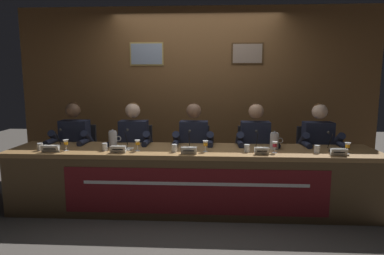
{
  "coord_description": "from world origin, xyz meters",
  "views": [
    {
      "loc": [
        0.2,
        -3.7,
        1.53
      ],
      "look_at": [
        0.0,
        0.0,
        0.98
      ],
      "focal_mm": 30.46,
      "sensor_mm": 36.0,
      "label": 1
    }
  ],
  "objects": [
    {
      "name": "water_pitcher_left_side",
      "position": [
        -0.95,
        0.07,
        0.82
      ],
      "size": [
        0.15,
        0.1,
        0.21
      ],
      "color": "silver",
      "rests_on": "conference_table"
    },
    {
      "name": "juice_glass_far_right",
      "position": [
        1.69,
        -0.17,
        0.82
      ],
      "size": [
        0.06,
        0.06,
        0.12
      ],
      "color": "white",
      "rests_on": "conference_table"
    },
    {
      "name": "microphone_far_left",
      "position": [
        -1.59,
        -0.02,
        0.8
      ],
      "size": [
        0.06,
        0.17,
        0.22
      ],
      "color": "black",
      "rests_on": "conference_table"
    },
    {
      "name": "wall_back_panelled",
      "position": [
        -0.0,
        1.34,
        1.3
      ],
      "size": [
        5.42,
        0.14,
        2.6
      ],
      "color": "brown",
      "rests_on": "ground_plane"
    },
    {
      "name": "water_pitcher_right_side",
      "position": [
        0.95,
        0.04,
        0.82
      ],
      "size": [
        0.15,
        0.1,
        0.21
      ],
      "color": "silver",
      "rests_on": "conference_table"
    },
    {
      "name": "panelist_center",
      "position": [
        0.0,
        0.35,
        0.72
      ],
      "size": [
        0.51,
        0.48,
        1.23
      ],
      "color": "black",
      "rests_on": "ground_plane"
    },
    {
      "name": "microphone_far_right",
      "position": [
        1.56,
        -0.04,
        0.8
      ],
      "size": [
        0.06,
        0.17,
        0.22
      ],
      "color": "black",
      "rests_on": "conference_table"
    },
    {
      "name": "conference_table",
      "position": [
        0.0,
        -0.12,
        0.51
      ],
      "size": [
        4.22,
        0.74,
        0.73
      ],
      "color": "olive",
      "rests_on": "ground_plane"
    },
    {
      "name": "panelist_far_right",
      "position": [
        1.57,
        0.35,
        0.72
      ],
      "size": [
        0.51,
        0.48,
        1.23
      ],
      "color": "black",
      "rests_on": "ground_plane"
    },
    {
      "name": "chair_right",
      "position": [
        0.78,
        0.55,
        0.44
      ],
      "size": [
        0.44,
        0.44,
        0.91
      ],
      "color": "black",
      "rests_on": "ground_plane"
    },
    {
      "name": "nameplate_far_right",
      "position": [
        1.56,
        -0.26,
        0.77
      ],
      "size": [
        0.17,
        0.06,
        0.08
      ],
      "color": "white",
      "rests_on": "conference_table"
    },
    {
      "name": "chair_center",
      "position": [
        0.0,
        0.55,
        0.44
      ],
      "size": [
        0.44,
        0.44,
        0.91
      ],
      "color": "black",
      "rests_on": "ground_plane"
    },
    {
      "name": "microphone_center",
      "position": [
        -0.03,
        -0.03,
        0.8
      ],
      "size": [
        0.06,
        0.17,
        0.22
      ],
      "color": "black",
      "rests_on": "conference_table"
    },
    {
      "name": "nameplate_left",
      "position": [
        -0.8,
        -0.25,
        0.77
      ],
      "size": [
        0.17,
        0.06,
        0.08
      ],
      "color": "white",
      "rests_on": "conference_table"
    },
    {
      "name": "water_cup_far_left",
      "position": [
        -1.71,
        -0.19,
        0.77
      ],
      "size": [
        0.06,
        0.06,
        0.08
      ],
      "color": "silver",
      "rests_on": "conference_table"
    },
    {
      "name": "juice_glass_right",
      "position": [
        0.92,
        -0.16,
        0.82
      ],
      "size": [
        0.06,
        0.06,
        0.12
      ],
      "color": "white",
      "rests_on": "conference_table"
    },
    {
      "name": "panelist_right",
      "position": [
        0.78,
        0.35,
        0.72
      ],
      "size": [
        0.51,
        0.48,
        1.23
      ],
      "color": "black",
      "rests_on": "ground_plane"
    },
    {
      "name": "nameplate_center",
      "position": [
        -0.02,
        -0.27,
        0.77
      ],
      "size": [
        0.17,
        0.06,
        0.08
      ],
      "color": "white",
      "rests_on": "conference_table"
    },
    {
      "name": "juice_glass_center",
      "position": [
        0.16,
        -0.14,
        0.82
      ],
      "size": [
        0.06,
        0.06,
        0.12
      ],
      "color": "white",
      "rests_on": "conference_table"
    },
    {
      "name": "nameplate_right",
      "position": [
        0.76,
        -0.25,
        0.77
      ],
      "size": [
        0.15,
        0.06,
        0.08
      ],
      "color": "white",
      "rests_on": "conference_table"
    },
    {
      "name": "panelist_far_left",
      "position": [
        -1.57,
        0.35,
        0.72
      ],
      "size": [
        0.51,
        0.48,
        1.23
      ],
      "color": "black",
      "rests_on": "ground_plane"
    },
    {
      "name": "water_cup_far_right",
      "position": [
        1.38,
        -0.14,
        0.77
      ],
      "size": [
        0.06,
        0.06,
        0.08
      ],
      "color": "silver",
      "rests_on": "conference_table"
    },
    {
      "name": "nameplate_far_left",
      "position": [
        -1.56,
        -0.26,
        0.77
      ],
      "size": [
        0.2,
        0.06,
        0.08
      ],
      "color": "white",
      "rests_on": "conference_table"
    },
    {
      "name": "microphone_right",
      "position": [
        0.75,
        -0.0,
        0.8
      ],
      "size": [
        0.06,
        0.17,
        0.22
      ],
      "color": "black",
      "rests_on": "conference_table"
    },
    {
      "name": "ground_plane",
      "position": [
        0.0,
        0.0,
        0.0
      ],
      "size": [
        12.0,
        12.0,
        0.0
      ],
      "primitive_type": "plane",
      "color": "#4C4742"
    },
    {
      "name": "microphone_left",
      "position": [
        -0.78,
        0.02,
        0.8
      ],
      "size": [
        0.06,
        0.17,
        0.22
      ],
      "color": "black",
      "rests_on": "conference_table"
    },
    {
      "name": "chair_far_right",
      "position": [
        1.57,
        0.55,
        0.44
      ],
      "size": [
        0.44,
        0.44,
        0.91
      ],
      "color": "black",
      "rests_on": "ground_plane"
    },
    {
      "name": "water_cup_center",
      "position": [
        -0.19,
        -0.17,
        0.77
      ],
      "size": [
        0.06,
        0.06,
        0.08
      ],
      "color": "silver",
      "rests_on": "conference_table"
    },
    {
      "name": "water_cup_left",
      "position": [
        -0.98,
        -0.15,
        0.77
      ],
      "size": [
        0.06,
        0.06,
        0.08
      ],
      "color": "silver",
      "rests_on": "conference_table"
    },
    {
      "name": "document_stack_left",
      "position": [
        -0.79,
        -0.08,
        0.74
      ],
      "size": [
        0.22,
        0.17,
        0.01
      ],
      "color": "white",
      "rests_on": "conference_table"
    },
    {
      "name": "chair_far_left",
      "position": [
        -1.57,
        0.55,
        0.44
      ],
      "size": [
        0.44,
        0.44,
        0.91
      ],
      "color": "black",
      "rests_on": "ground_plane"
    },
    {
      "name": "chair_left",
      "position": [
        -0.78,
        0.55,
        0.44
      ],
      "size": [
        0.44,
        0.44,
        0.91
      ],
      "color": "black",
      "rests_on": "ground_plane"
    },
    {
      "name": "juice_glass_left",
      "position": [
        -0.61,
        -0.14,
        0.82
      ],
      "size": [
        0.06,
        0.06,
        0.12
      ],
      "color": "white",
      "rests_on": "conference_table"
    },
    {
      "name": "juice_glass_far_left",
      "position": [
        -1.42,
        -0.17,
        0.82
      ],
      "size": [
        0.06,
        0.06,
        0.12
      ],
      "color": "white",
      "rests_on": "conference_table"
    },
    {
      "name": "panelist_left",
      "position": [
        -0.78,
        0.35,
        0.72
      ],
      "size": [
        0.51,
        0.48,
        1.23
      ],
      "color": "black",
      "rests_on": "ground_plane"
    },
    {
      "name": "water_cup_right",
      "position": [
        0.62,
        -0.13,
        0.77
      ],
      "size": [
        0.06,
        0.06,
        0.08
      ],
      "color": "silver",
      "rests_on": "conference_table"
    }
  ]
}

